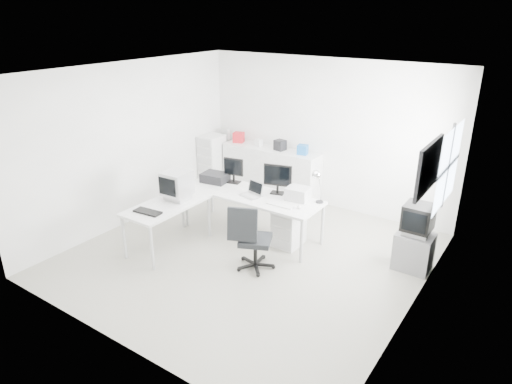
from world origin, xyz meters
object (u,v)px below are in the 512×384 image
Objects in this scene: main_desk at (252,214)px; sideboard at (271,173)px; crt_monitor at (177,185)px; laptop at (250,190)px; tv_cabinet at (413,251)px; crt_tv at (418,220)px; side_desk at (169,226)px; lcd_monitor_large at (278,180)px; laser_printer at (298,193)px; lcd_monitor_small at (234,171)px; drawer_pedestal at (289,228)px; filing_cabinet at (212,163)px; inkjet_printer at (215,177)px; office_chair at (255,237)px.

sideboard is (-0.65, 1.63, 0.14)m from main_desk.
sideboard is at bearing 82.22° from crt_monitor.
sideboard is at bearing 124.59° from laptop.
tv_cabinet is at bearing 17.33° from crt_monitor.
main_desk is 2.66m from crt_tv.
laptop is (0.90, 1.00, 0.49)m from side_desk.
main_desk is 1.71× the size of side_desk.
lcd_monitor_large is 0.98× the size of crt_tv.
laptop is 0.77m from laser_printer.
lcd_monitor_small is at bearing 172.31° from laser_printer.
tv_cabinet is at bearing 0.00° from crt_tv.
side_desk is at bearing -119.43° from laptop.
tv_cabinet is 0.28× the size of sideboard.
crt_monitor is (-0.30, -1.10, 0.01)m from lcd_monitor_small.
lcd_monitor_small reaches higher than drawer_pedestal.
lcd_monitor_large reaches higher than drawer_pedestal.
filing_cabinet is at bearing 154.38° from drawer_pedestal.
side_desk is at bearing -113.81° from lcd_monitor_small.
crt_monitor is 2.53m from sideboard.
lcd_monitor_small is (0.30, 0.15, 0.14)m from inkjet_printer.
lcd_monitor_small is 1.70m from office_chair.
tv_cabinet is at bearing -20.20° from sideboard.
laptop is 1.02× the size of laser_printer.
side_desk is at bearing -97.67° from inkjet_printer.
crt_monitor is 0.23× the size of sideboard.
drawer_pedestal is at bearing -20.37° from lcd_monitor_small.
laser_printer reaches higher than side_desk.
inkjet_printer is 1.57m from sideboard.
crt_tv is at bearing 11.52° from drawer_pedestal.
lcd_monitor_small is at bearing 18.90° from inkjet_printer.
filing_cabinet reaches higher than inkjet_printer.
inkjet_printer is (-0.85, 0.10, 0.45)m from main_desk.
crt_monitor reaches higher than side_desk.
drawer_pedestal is 0.92m from office_chair.
inkjet_printer is 0.38× the size of filing_cabinet.
office_chair is 0.50× the size of sideboard.
crt_monitor is at bearing 155.50° from office_chair.
drawer_pedestal is 0.52× the size of filing_cabinet.
lcd_monitor_small is at bearing 155.56° from main_desk.
office_chair reaches higher than inkjet_printer.
main_desk is 2.37× the size of office_chair.
tv_cabinet is at bearing 24.46° from laptop.
filing_cabinet is at bearing 169.12° from tv_cabinet.
sideboard is (0.20, 2.48, -0.47)m from crt_monitor.
lcd_monitor_large is at bearing -0.54° from inkjet_printer.
crt_monitor reaches higher than crt_tv.
lcd_monitor_small reaches higher than inkjet_printer.
laptop is at bearing -167.01° from drawer_pedestal.
crt_tv is at bearing 9.54° from main_desk.
office_chair reaches higher than tv_cabinet.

